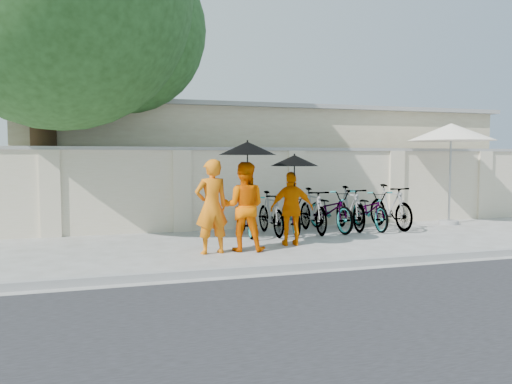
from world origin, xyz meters
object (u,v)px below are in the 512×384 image
object	(u,v)px
monk_center	(244,207)
monk_left	(212,207)
patio_umbrella	(451,133)
monk_right	(292,209)

from	to	relation	value
monk_center	monk_left	bearing A→B (deg)	28.97
monk_left	monk_center	distance (m)	0.67
monk_center	patio_umbrella	size ratio (longest dim) A/B	0.63
monk_left	monk_right	xyz separation A→B (m)	(1.77, 0.38, -0.13)
monk_center	patio_umbrella	xyz separation A→B (m)	(6.40, 2.09, 1.60)
patio_umbrella	monk_left	bearing A→B (deg)	-162.78
monk_right	patio_umbrella	distance (m)	5.85
monk_center	patio_umbrella	world-z (taller)	patio_umbrella
monk_left	monk_right	bearing A→B (deg)	-177.26
monk_left	patio_umbrella	size ratio (longest dim) A/B	0.65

